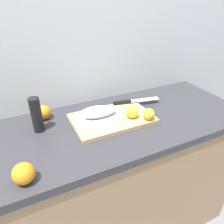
{
  "coord_description": "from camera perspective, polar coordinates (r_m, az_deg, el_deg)",
  "views": [
    {
      "loc": [
        -0.2,
        -0.86,
        1.51
      ],
      "look_at": [
        0.23,
        0.03,
        0.95
      ],
      "focal_mm": 34.11,
      "sensor_mm": 36.0,
      "label": 1
    }
  ],
  "objects": [
    {
      "name": "chef_knife",
      "position": [
        1.3,
        4.99,
        2.85
      ],
      "size": [
        0.29,
        0.08,
        0.02
      ],
      "rotation": [
        0.0,
        0.0,
        -0.19
      ],
      "color": "silver",
      "rests_on": "cutting_board"
    },
    {
      "name": "pepper_mill",
      "position": [
        1.09,
        -19.58,
        -0.76
      ],
      "size": [
        0.05,
        0.05,
        0.18
      ],
      "primitive_type": "cylinder",
      "color": "black",
      "rests_on": "kitchen_counter"
    },
    {
      "name": "cutting_board",
      "position": [
        1.16,
        0.0,
        -1.72
      ],
      "size": [
        0.43,
        0.27,
        0.02
      ],
      "primitive_type": "cube",
      "color": "tan",
      "rests_on": "kitchen_counter"
    },
    {
      "name": "kitchen_counter",
      "position": [
        1.38,
        -8.73,
        -21.09
      ],
      "size": [
        2.0,
        0.6,
        0.9
      ],
      "color": "#9E7A56",
      "rests_on": "ground_plane"
    },
    {
      "name": "lemon_0",
      "position": [
        1.14,
        5.45,
        0.03
      ],
      "size": [
        0.07,
        0.07,
        0.07
      ],
      "primitive_type": "sphere",
      "color": "yellow",
      "rests_on": "cutting_board"
    },
    {
      "name": "orange_2",
      "position": [
        0.86,
        -22.63,
        -14.97
      ],
      "size": [
        0.08,
        0.08,
        0.08
      ],
      "primitive_type": "sphere",
      "color": "orange",
      "rests_on": "kitchen_counter"
    },
    {
      "name": "orange_1",
      "position": [
        1.21,
        -17.93,
        -0.12
      ],
      "size": [
        0.08,
        0.08,
        0.08
      ],
      "primitive_type": "sphere",
      "color": "orange",
      "rests_on": "kitchen_counter"
    },
    {
      "name": "white_plate",
      "position": [
        1.14,
        -3.11,
        -1.41
      ],
      "size": [
        0.24,
        0.24,
        0.01
      ],
      "primitive_type": "cylinder",
      "color": "white",
      "rests_on": "cutting_board"
    },
    {
      "name": "back_wall",
      "position": [
        1.23,
        -16.53,
        16.17
      ],
      "size": [
        3.2,
        0.05,
        2.5
      ],
      "primitive_type": "cube",
      "color": "silver",
      "rests_on": "ground_plane"
    },
    {
      "name": "lemon_1",
      "position": [
        1.13,
        9.85,
        -0.58
      ],
      "size": [
        0.06,
        0.06,
        0.06
      ],
      "primitive_type": "sphere",
      "color": "yellow",
      "rests_on": "cutting_board"
    },
    {
      "name": "fish_fillet",
      "position": [
        1.12,
        -3.14,
        -0.29
      ],
      "size": [
        0.18,
        0.08,
        0.04
      ],
      "primitive_type": "ellipsoid",
      "color": "gray",
      "rests_on": "white_plate"
    }
  ]
}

